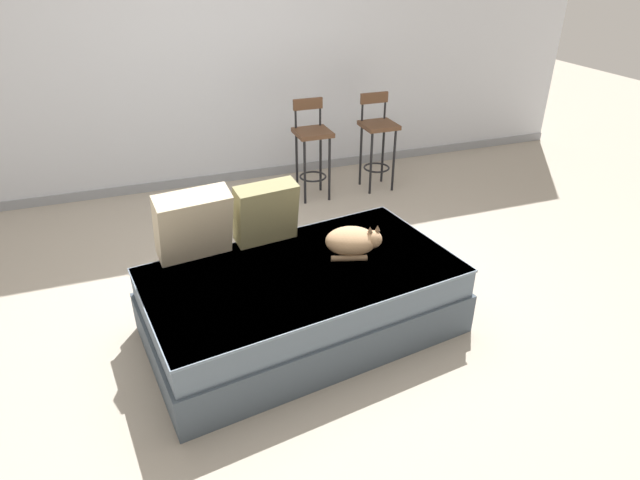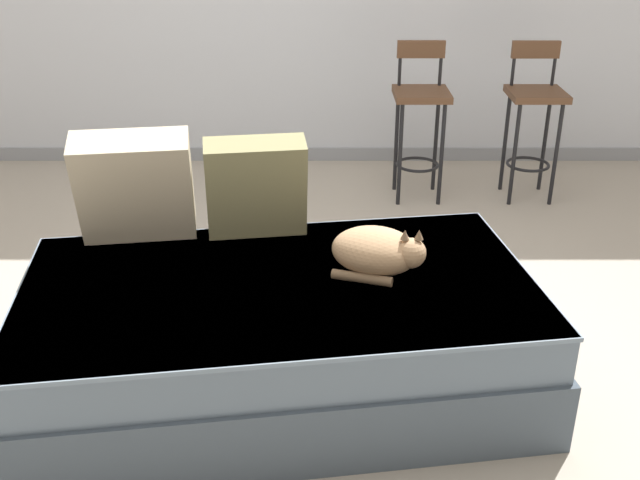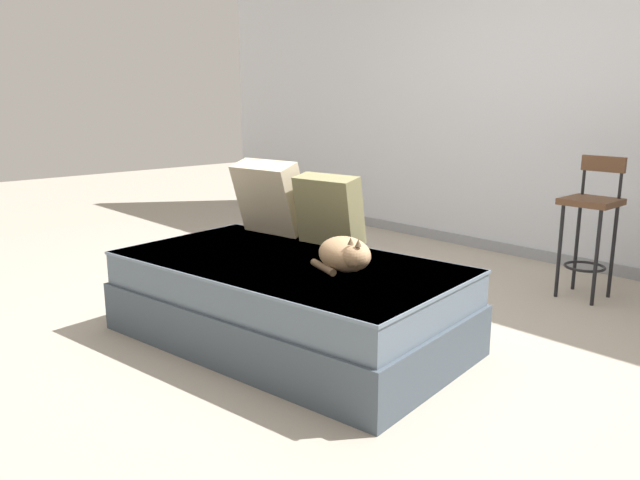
{
  "view_description": "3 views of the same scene",
  "coord_description": "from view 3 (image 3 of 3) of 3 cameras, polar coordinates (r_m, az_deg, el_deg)",
  "views": [
    {
      "loc": [
        -0.82,
        -2.98,
        2.15
      ],
      "look_at": [
        0.15,
        -0.3,
        0.57
      ],
      "focal_mm": 30.0,
      "sensor_mm": 36.0,
      "label": 1
    },
    {
      "loc": [
        0.15,
        -2.76,
        1.75
      ],
      "look_at": [
        0.15,
        -0.3,
        0.57
      ],
      "focal_mm": 42.0,
      "sensor_mm": 36.0,
      "label": 2
    },
    {
      "loc": [
        2.46,
        -2.43,
        1.3
      ],
      "look_at": [
        0.15,
        -0.3,
        0.57
      ],
      "focal_mm": 35.0,
      "sensor_mm": 36.0,
      "label": 3
    }
  ],
  "objects": [
    {
      "name": "ground_plane",
      "position": [
        3.7,
        1.86,
        -7.59
      ],
      "size": [
        16.0,
        16.0,
        0.0
      ],
      "primitive_type": "plane",
      "color": "#A89E8E",
      "rests_on": "ground"
    },
    {
      "name": "wall_back_panel",
      "position": [
        5.29,
        20.05,
        12.24
      ],
      "size": [
        8.0,
        0.1,
        2.6
      ],
      "primitive_type": "cube",
      "color": "silver",
      "rests_on": "ground"
    },
    {
      "name": "wall_baseboard_trim",
      "position": [
        5.39,
        18.75,
        -1.17
      ],
      "size": [
        8.0,
        0.02,
        0.09
      ],
      "primitive_type": "cube",
      "color": "gray",
      "rests_on": "ground"
    },
    {
      "name": "couch",
      "position": [
        3.37,
        -3.0,
        -5.53
      ],
      "size": [
        2.0,
        1.29,
        0.45
      ],
      "color": "#44505B",
      "rests_on": "ground"
    },
    {
      "name": "throw_pillow_corner",
      "position": [
        3.9,
        -4.59,
        3.91
      ],
      "size": [
        0.47,
        0.34,
        0.47
      ],
      "color": "beige",
      "rests_on": "couch"
    },
    {
      "name": "throw_pillow_middle",
      "position": [
        3.6,
        0.82,
        2.76
      ],
      "size": [
        0.42,
        0.26,
        0.41
      ],
      "color": "#847F56",
      "rests_on": "couch"
    },
    {
      "name": "cat",
      "position": [
        3.07,
        2.31,
        -1.33
      ],
      "size": [
        0.38,
        0.32,
        0.2
      ],
      "color": "tan",
      "rests_on": "couch"
    },
    {
      "name": "bar_stool_near_window",
      "position": [
        4.4,
        23.51,
        1.97
      ],
      "size": [
        0.32,
        0.32,
        0.92
      ],
      "color": "black",
      "rests_on": "ground"
    }
  ]
}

